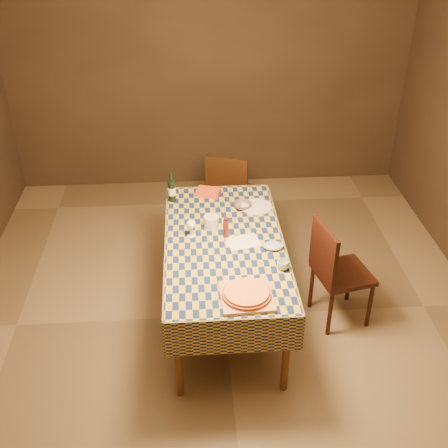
% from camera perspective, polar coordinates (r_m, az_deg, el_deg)
% --- Properties ---
extents(room, '(5.00, 5.10, 2.70)m').
position_cam_1_polar(room, '(4.13, 0.05, 4.92)').
color(room, brown).
rests_on(room, ground).
extents(dining_table, '(0.94, 1.84, 0.77)m').
position_cam_1_polar(dining_table, '(4.47, 0.04, -2.58)').
color(dining_table, brown).
rests_on(dining_table, ground).
extents(cutting_board, '(0.37, 0.37, 0.02)m').
position_cam_1_polar(cutting_board, '(3.87, 2.30, -7.35)').
color(cutting_board, tan).
rests_on(cutting_board, dining_table).
extents(pizza, '(0.44, 0.44, 0.03)m').
position_cam_1_polar(pizza, '(3.85, 2.31, -7.04)').
color(pizza, '#993B19').
rests_on(pizza, cutting_board).
extents(pepper_mill, '(0.05, 0.05, 0.19)m').
position_cam_1_polar(pepper_mill, '(4.43, 0.20, -0.35)').
color(pepper_mill, '#4B1113').
rests_on(pepper_mill, dining_table).
extents(bowl, '(0.17, 0.17, 0.05)m').
position_cam_1_polar(bowl, '(4.86, 1.87, 1.91)').
color(bowl, '#664855').
rests_on(bowl, dining_table).
extents(wine_glass, '(0.08, 0.08, 0.15)m').
position_cam_1_polar(wine_glass, '(4.44, -3.37, -0.09)').
color(wine_glass, white).
rests_on(wine_glass, dining_table).
extents(wine_bottle, '(0.09, 0.09, 0.27)m').
position_cam_1_polar(wine_bottle, '(4.95, -5.32, 3.42)').
color(wine_bottle, black).
rests_on(wine_bottle, dining_table).
extents(deli_tub, '(0.15, 0.15, 0.10)m').
position_cam_1_polar(deli_tub, '(4.57, -1.30, 0.21)').
color(deli_tub, '#BABDC1').
rests_on(deli_tub, dining_table).
extents(takeout_container, '(0.24, 0.20, 0.05)m').
position_cam_1_polar(takeout_container, '(5.06, -1.61, 3.26)').
color(takeout_container, '#CC411A').
rests_on(takeout_container, dining_table).
extents(white_plate, '(0.34, 0.34, 0.02)m').
position_cam_1_polar(white_plate, '(4.88, 3.32, 1.78)').
color(white_plate, silver).
rests_on(white_plate, dining_table).
extents(tumbler, '(0.12, 0.12, 0.07)m').
position_cam_1_polar(tumbler, '(4.13, 6.04, -4.14)').
color(tumbler, silver).
rests_on(tumbler, dining_table).
extents(flour_patch, '(0.28, 0.24, 0.00)m').
position_cam_1_polar(flour_patch, '(4.42, 1.95, -1.81)').
color(flour_patch, silver).
rests_on(flour_patch, dining_table).
extents(flour_bag, '(0.19, 0.16, 0.05)m').
position_cam_1_polar(flour_bag, '(4.35, 5.04, -2.22)').
color(flour_bag, '#94A4BE').
rests_on(flour_bag, dining_table).
extents(chair_far, '(0.54, 0.55, 0.93)m').
position_cam_1_polar(chair_far, '(5.66, 0.55, 3.48)').
color(chair_far, black).
rests_on(chair_far, ground).
extents(chair_right, '(0.51, 0.50, 0.93)m').
position_cam_1_polar(chair_right, '(4.63, 11.18, -4.45)').
color(chair_right, black).
rests_on(chair_right, ground).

